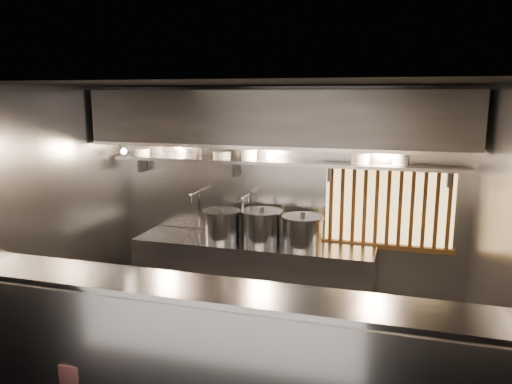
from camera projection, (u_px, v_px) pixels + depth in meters
The scene contains 24 objects.
floor at pixel (248, 357), 5.23m from camera, with size 4.50×4.50×0.00m, color black.
ceiling at pixel (247, 84), 4.69m from camera, with size 4.50×4.50×0.00m, color black.
wall_back at pixel (283, 198), 6.37m from camera, with size 4.50×4.50×0.00m, color gray.
wall_left at pixel (57, 212), 5.59m from camera, with size 3.00×3.00×0.00m, color gray.
wall_right at pixel (495, 247), 4.32m from camera, with size 3.00×3.00×0.00m, color gray.
serving_counter at pixel (214, 351), 4.22m from camera, with size 4.50×0.56×1.13m.
cooking_bench at pixel (253, 276), 6.29m from camera, with size 3.00×0.70×0.90m, color #96969B.
bowl_shelf at pixel (280, 163), 6.11m from camera, with size 4.40×0.34×0.04m, color #96969B.
exhaust_hood at pixel (276, 119), 5.79m from camera, with size 4.40×0.81×0.65m.
wood_screen at pixel (388, 207), 5.96m from camera, with size 1.56×0.09×1.04m.
faucet_left at pixel (196, 202), 6.58m from camera, with size 0.04×0.30×0.50m.
faucet_right at pixel (247, 205), 6.39m from camera, with size 0.04×0.30×0.50m.
heat_lamp at pixel (122, 147), 6.16m from camera, with size 0.25×0.35×0.20m.
pendant_bulb at pixel (270, 157), 6.01m from camera, with size 0.09×0.09×0.19m.
stock_pot_left at pixel (222, 224), 6.28m from camera, with size 0.60×0.60×0.42m.
stock_pot_mid at pixel (262, 226), 6.17m from camera, with size 0.62×0.62×0.44m.
stock_pot_right at pixel (302, 231), 5.98m from camera, with size 0.58×0.58×0.42m.
red_placard at pixel (72, 383), 4.39m from camera, with size 0.24×0.02×0.33m, color red.
bowl_stack_0 at pixel (142, 152), 6.63m from camera, with size 0.23×0.23×0.09m.
bowl_stack_1 at pixel (191, 152), 6.43m from camera, with size 0.23×0.23×0.13m.
bowl_stack_2 at pixel (222, 155), 6.31m from camera, with size 0.24×0.24×0.09m.
bowl_stack_3 at pixel (249, 154), 6.20m from camera, with size 0.21×0.21×0.13m.
bowl_stack_4 at pixel (360, 158), 5.82m from camera, with size 0.23×0.23×0.13m.
bowl_stack_5 at pixel (400, 158), 5.69m from camera, with size 0.20×0.20×0.17m.
Camera 1 is at (1.46, -4.57, 2.70)m, focal length 35.00 mm.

